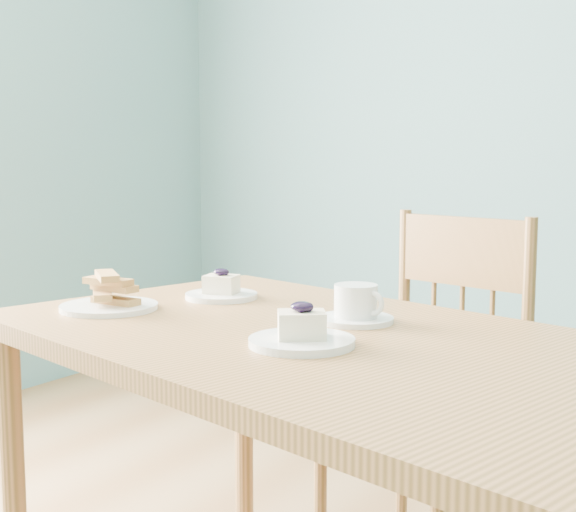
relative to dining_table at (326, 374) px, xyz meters
The scene contains 6 objects.
dining_table is the anchor object (origin of this frame).
dining_chair 0.61m from the dining_table, 93.74° to the left, with size 0.49×0.47×0.90m.
cheesecake_plate_near 0.13m from the dining_table, 86.86° to the right, with size 0.18×0.18×0.08m.
cheesecake_plate_far 0.45m from the dining_table, 153.11° to the left, with size 0.17×0.17×0.07m.
coffee_cup 0.17m from the dining_table, 94.22° to the left, with size 0.15×0.15×0.07m.
biscotti_plate 0.52m from the dining_table, behind, with size 0.21×0.21×0.08m.
Camera 1 is at (0.41, -1.07, 1.04)m, focal length 50.00 mm.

